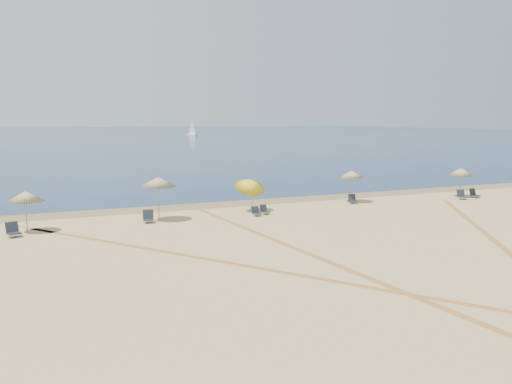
# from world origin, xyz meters

# --- Properties ---
(ocean) EXTENTS (500.00, 500.00, 0.00)m
(ocean) POSITION_xyz_m (0.00, 225.00, 0.01)
(ocean) COLOR #0C2151
(ocean) RESTS_ON ground
(wet_sand) EXTENTS (500.00, 500.00, 0.00)m
(wet_sand) POSITION_xyz_m (0.00, 24.00, 0.00)
(wet_sand) COLOR olive
(wet_sand) RESTS_ON ground
(umbrella_1) EXTENTS (1.86, 1.86, 2.23)m
(umbrella_1) POSITION_xyz_m (-13.33, 19.32, 1.89)
(umbrella_1) COLOR gray
(umbrella_1) RESTS_ON ground
(umbrella_2) EXTENTS (2.11, 2.11, 2.61)m
(umbrella_2) POSITION_xyz_m (-6.26, 19.78, 2.26)
(umbrella_2) COLOR gray
(umbrella_2) RESTS_ON ground
(umbrella_3) EXTENTS (1.93, 1.97, 2.48)m
(umbrella_3) POSITION_xyz_m (-0.18, 20.43, 1.78)
(umbrella_3) COLOR gray
(umbrella_3) RESTS_ON ground
(umbrella_4) EXTENTS (1.93, 1.97, 2.33)m
(umbrella_4) POSITION_xyz_m (7.88, 21.19, 1.97)
(umbrella_4) COLOR gray
(umbrella_4) RESTS_ON ground
(umbrella_5) EXTENTS (1.89, 1.91, 2.26)m
(umbrella_5) POSITION_xyz_m (16.87, 19.99, 1.92)
(umbrella_5) COLOR gray
(umbrella_5) RESTS_ON ground
(chair_2) EXTENTS (0.79, 0.87, 0.74)m
(chair_2) POSITION_xyz_m (-13.98, 18.39, 0.33)
(chair_2) COLOR black
(chair_2) RESTS_ON ground
(chair_3) EXTENTS (0.72, 0.80, 0.72)m
(chair_3) POSITION_xyz_m (-6.98, 19.39, 0.32)
(chair_3) COLOR black
(chair_3) RESTS_ON ground
(chair_4) EXTENTS (0.50, 0.58, 0.59)m
(chair_4) POSITION_xyz_m (-0.49, 18.85, 0.26)
(chair_4) COLOR black
(chair_4) RESTS_ON ground
(chair_5) EXTENTS (0.57, 0.64, 0.59)m
(chair_5) POSITION_xyz_m (0.23, 19.19, 0.26)
(chair_5) COLOR black
(chair_5) RESTS_ON ground
(chair_6) EXTENTS (0.67, 0.74, 0.64)m
(chair_6) POSITION_xyz_m (7.65, 20.64, 0.28)
(chair_6) COLOR black
(chair_6) RESTS_ON ground
(chair_7) EXTENTS (0.76, 0.83, 0.71)m
(chair_7) POSITION_xyz_m (16.13, 19.07, 0.31)
(chair_7) COLOR black
(chair_7) RESTS_ON ground
(chair_8) EXTENTS (0.65, 0.74, 0.70)m
(chair_8) POSITION_xyz_m (17.55, 19.26, 0.31)
(chair_8) COLOR black
(chair_8) RESTS_ON ground
(sailboat_1) EXTENTS (2.90, 5.06, 7.34)m
(sailboat_1) POSITION_xyz_m (42.55, 176.65, 2.22)
(sailboat_1) COLOR white
(sailboat_1) RESTS_ON ocean
(tire_tracks) EXTENTS (52.01, 41.86, 0.00)m
(tire_tracks) POSITION_xyz_m (-0.29, 8.95, 0.00)
(tire_tracks) COLOR tan
(tire_tracks) RESTS_ON ground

